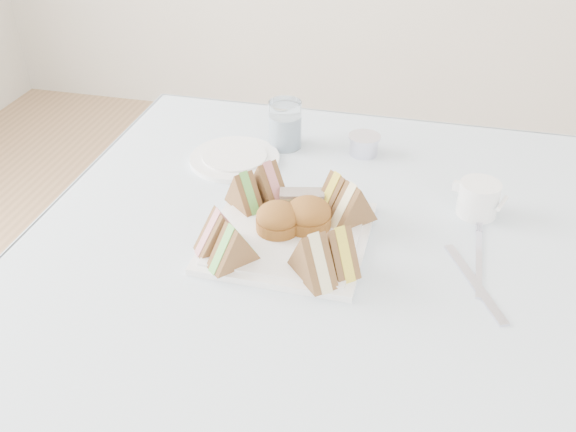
% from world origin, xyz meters
% --- Properties ---
extents(table, '(0.90, 0.90, 0.74)m').
position_xyz_m(table, '(0.00, 0.00, 0.37)').
color(table, brown).
rests_on(table, floor).
extents(tablecloth, '(1.02, 1.02, 0.01)m').
position_xyz_m(tablecloth, '(0.00, 0.00, 0.74)').
color(tablecloth, silver).
rests_on(tablecloth, table).
extents(serving_plate, '(0.27, 0.27, 0.01)m').
position_xyz_m(serving_plate, '(-0.05, -0.02, 0.75)').
color(serving_plate, white).
rests_on(serving_plate, tablecloth).
extents(sandwich_fl_a, '(0.09, 0.09, 0.08)m').
position_xyz_m(sandwich_fl_a, '(-0.15, -0.09, 0.80)').
color(sandwich_fl_a, brown).
rests_on(sandwich_fl_a, serving_plate).
extents(sandwich_fl_b, '(0.08, 0.09, 0.07)m').
position_xyz_m(sandwich_fl_b, '(-0.12, -0.12, 0.80)').
color(sandwich_fl_b, brown).
rests_on(sandwich_fl_b, serving_plate).
extents(sandwich_fr_a, '(0.09, 0.09, 0.08)m').
position_xyz_m(sandwich_fr_a, '(0.05, -0.09, 0.80)').
color(sandwich_fr_a, brown).
rests_on(sandwich_fr_a, serving_plate).
extents(sandwich_fr_b, '(0.09, 0.10, 0.08)m').
position_xyz_m(sandwich_fr_b, '(0.01, -0.12, 0.80)').
color(sandwich_fr_b, brown).
rests_on(sandwich_fr_b, serving_plate).
extents(sandwich_bl_a, '(0.09, 0.08, 0.07)m').
position_xyz_m(sandwich_bl_a, '(-0.15, 0.04, 0.79)').
color(sandwich_bl_a, brown).
rests_on(sandwich_bl_a, serving_plate).
extents(sandwich_bl_b, '(0.10, 0.09, 0.08)m').
position_xyz_m(sandwich_bl_b, '(-0.12, 0.08, 0.80)').
color(sandwich_bl_b, brown).
rests_on(sandwich_bl_b, serving_plate).
extents(sandwich_br_a, '(0.09, 0.09, 0.08)m').
position_xyz_m(sandwich_br_a, '(0.05, 0.04, 0.80)').
color(sandwich_br_a, brown).
rests_on(sandwich_br_a, serving_plate).
extents(sandwich_br_b, '(0.09, 0.09, 0.08)m').
position_xyz_m(sandwich_br_b, '(0.02, 0.07, 0.80)').
color(sandwich_br_b, brown).
rests_on(sandwich_br_b, serving_plate).
extents(scone_left, '(0.09, 0.09, 0.05)m').
position_xyz_m(scone_left, '(-0.07, -0.02, 0.78)').
color(scone_left, brown).
rests_on(scone_left, serving_plate).
extents(scone_right, '(0.11, 0.11, 0.05)m').
position_xyz_m(scone_right, '(-0.02, 0.00, 0.78)').
color(scone_right, brown).
rests_on(scone_right, serving_plate).
extents(pastry_slice, '(0.09, 0.05, 0.04)m').
position_xyz_m(pastry_slice, '(-0.05, 0.06, 0.78)').
color(pastry_slice, beige).
rests_on(pastry_slice, serving_plate).
extents(side_plate, '(0.23, 0.23, 0.01)m').
position_xyz_m(side_plate, '(-0.23, 0.22, 0.75)').
color(side_plate, white).
rests_on(side_plate, tablecloth).
extents(water_glass, '(0.09, 0.09, 0.10)m').
position_xyz_m(water_glass, '(-0.14, 0.31, 0.80)').
color(water_glass, white).
rests_on(water_glass, tablecloth).
extents(tea_strainer, '(0.07, 0.07, 0.04)m').
position_xyz_m(tea_strainer, '(0.03, 0.32, 0.77)').
color(tea_strainer, silver).
rests_on(tea_strainer, tablecloth).
extents(knife, '(0.10, 0.19, 0.00)m').
position_xyz_m(knife, '(0.26, -0.07, 0.75)').
color(knife, silver).
rests_on(knife, tablecloth).
extents(fork, '(0.01, 0.18, 0.00)m').
position_xyz_m(fork, '(0.27, -0.02, 0.75)').
color(fork, silver).
rests_on(fork, tablecloth).
extents(creamer_jug, '(0.09, 0.09, 0.06)m').
position_xyz_m(creamer_jug, '(0.27, 0.14, 0.78)').
color(creamer_jug, white).
rests_on(creamer_jug, tablecloth).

